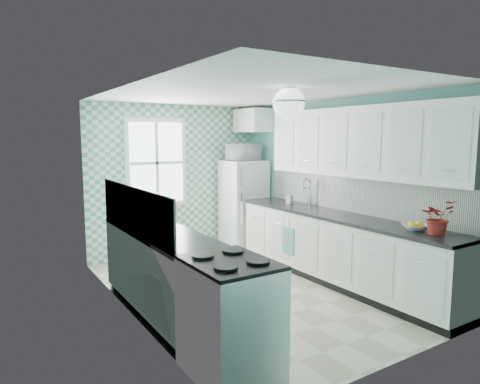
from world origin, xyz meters
TOP-DOWN VIEW (x-y plane):
  - floor at (0.00, 0.00)m, footprint 3.00×4.40m
  - ceiling at (0.00, 0.00)m, footprint 3.00×4.40m
  - wall_back at (0.00, 2.21)m, footprint 3.00×0.02m
  - wall_front at (0.00, -2.21)m, footprint 3.00×0.02m
  - wall_left at (-1.51, 0.00)m, footprint 0.02×4.40m
  - wall_right at (1.51, 0.00)m, footprint 0.02×4.40m
  - accent_wall at (0.00, 2.19)m, footprint 3.00×0.01m
  - window at (-0.35, 2.16)m, footprint 1.04×0.05m
  - backsplash_right at (1.49, -0.40)m, footprint 0.02×3.60m
  - backsplash_left at (-1.49, -0.07)m, footprint 0.02×2.15m
  - upper_cabinets_right at (1.33, -0.60)m, footprint 0.33×3.20m
  - upper_cabinet_fridge at (1.30, 1.83)m, footprint 0.40×0.74m
  - ceiling_light at (0.00, -0.80)m, footprint 0.34×0.34m
  - base_cabinets_right at (1.20, -0.40)m, footprint 0.60×3.60m
  - countertop_right at (1.19, -0.40)m, footprint 0.63×3.60m
  - base_cabinets_left at (-1.20, -0.07)m, footprint 0.60×2.15m
  - countertop_left at (-1.19, -0.07)m, footprint 0.63×2.15m
  - fridge at (1.11, 1.80)m, footprint 0.68×0.68m
  - stove at (-1.20, -1.56)m, footprint 0.64×0.80m
  - sink at (1.20, 0.40)m, footprint 0.56×0.47m
  - rug at (0.12, 0.27)m, footprint 0.98×1.17m
  - dish_towel at (0.89, 0.27)m, footprint 0.02×0.26m
  - fruit_bowl at (1.20, -1.56)m, footprint 0.36×0.36m
  - potted_plant at (1.20, -1.82)m, footprint 0.37×0.33m
  - soap_bottle at (1.25, 0.70)m, footprint 0.11×0.11m
  - microwave at (1.11, 1.80)m, footprint 0.55×0.39m

SIDE VIEW (x-z plane):
  - floor at x=0.00m, z-range -0.02..0.00m
  - rug at x=0.12m, z-range 0.00..0.02m
  - base_cabinets_right at x=1.20m, z-range 0.00..0.90m
  - base_cabinets_left at x=-1.20m, z-range 0.00..0.90m
  - dish_towel at x=0.89m, z-range 0.28..0.68m
  - stove at x=-1.20m, z-range 0.02..0.98m
  - fridge at x=1.11m, z-range 0.00..1.56m
  - countertop_right at x=1.19m, z-range 0.90..0.94m
  - countertop_left at x=-1.19m, z-range 0.90..0.94m
  - sink at x=1.20m, z-range 0.66..1.19m
  - fruit_bowl at x=1.20m, z-range 0.94..1.01m
  - soap_bottle at x=1.25m, z-range 0.94..1.13m
  - potted_plant at x=1.20m, z-range 0.94..1.32m
  - backsplash_right at x=1.49m, z-range 0.94..1.45m
  - backsplash_left at x=-1.49m, z-range 0.94..1.45m
  - wall_back at x=0.00m, z-range 0.00..2.50m
  - wall_front at x=0.00m, z-range 0.00..2.50m
  - wall_left at x=-1.51m, z-range 0.00..2.50m
  - wall_right at x=1.51m, z-range 0.00..2.50m
  - accent_wall at x=0.00m, z-range 0.00..2.50m
  - window at x=-0.35m, z-range 0.83..2.27m
  - microwave at x=1.11m, z-range 1.56..1.86m
  - upper_cabinets_right at x=1.33m, z-range 1.45..2.35m
  - upper_cabinet_fridge at x=1.30m, z-range 2.05..2.45m
  - ceiling_light at x=0.00m, z-range 2.15..2.50m
  - ceiling at x=0.00m, z-range 2.50..2.52m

